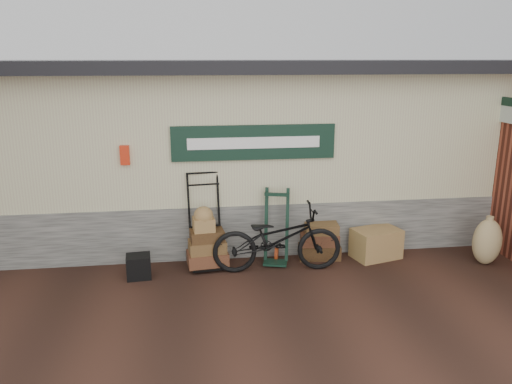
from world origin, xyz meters
TOP-DOWN VIEW (x-y plane):
  - ground at (0.00, 0.00)m, footprint 80.00×80.00m
  - station_building at (-0.01, 2.74)m, footprint 14.40×4.10m
  - porter_trolley at (-1.11, 0.80)m, footprint 0.82×0.65m
  - green_barrow at (0.03, 0.73)m, footprint 0.53×0.48m
  - suitcase_stack at (0.78, 0.85)m, footprint 0.72×0.50m
  - wicker_hamper at (1.72, 0.71)m, footprint 0.86×0.68m
  - black_trunk at (-2.14, 0.42)m, footprint 0.39×0.34m
  - bicycle at (-0.01, 0.40)m, footprint 0.77×2.03m
  - burlap_sack_left at (3.39, 0.21)m, footprint 0.53×0.46m

SIDE VIEW (x-z plane):
  - ground at x=0.00m, z-range 0.00..0.00m
  - black_trunk at x=-2.14m, z-range 0.00..0.36m
  - wicker_hamper at x=1.72m, z-range 0.00..0.49m
  - suitcase_stack at x=0.78m, z-range 0.00..0.60m
  - burlap_sack_left at x=3.39m, z-range 0.00..0.76m
  - bicycle at x=-0.01m, z-range 0.00..1.17m
  - green_barrow at x=0.03m, z-range 0.00..1.23m
  - porter_trolley at x=-1.11m, z-range 0.00..1.53m
  - station_building at x=-0.01m, z-range 0.01..3.21m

